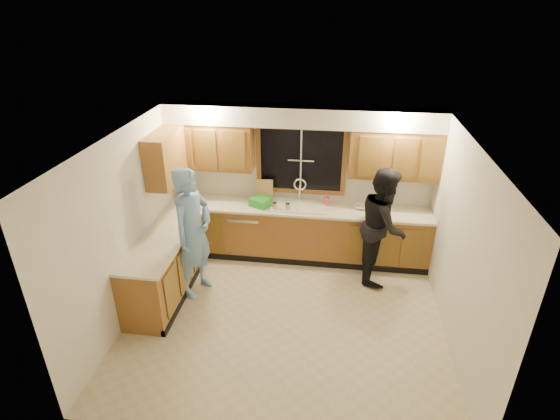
{
  "coord_description": "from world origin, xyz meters",
  "views": [
    {
      "loc": [
        0.56,
        -4.67,
        3.99
      ],
      "look_at": [
        -0.17,
        0.65,
        1.31
      ],
      "focal_mm": 28.0,
      "sensor_mm": 36.0,
      "label": 1
    }
  ],
  "objects_px": {
    "bowl": "(361,207)",
    "dish_crate": "(261,202)",
    "sink": "(298,209)",
    "man": "(193,233)",
    "dishwasher": "(247,231)",
    "woman": "(383,225)",
    "knife_block": "(188,193)",
    "soap_bottle": "(326,199)",
    "stove": "(150,289)"
  },
  "relations": [
    {
      "from": "bowl",
      "to": "dish_crate",
      "type": "bearing_deg",
      "value": -175.68
    },
    {
      "from": "sink",
      "to": "man",
      "type": "xyz_separation_m",
      "value": [
        -1.37,
        -1.16,
        0.11
      ]
    },
    {
      "from": "dishwasher",
      "to": "woman",
      "type": "xyz_separation_m",
      "value": [
        2.16,
        -0.4,
        0.49
      ]
    },
    {
      "from": "knife_block",
      "to": "dish_crate",
      "type": "height_order",
      "value": "knife_block"
    },
    {
      "from": "sink",
      "to": "bowl",
      "type": "relative_size",
      "value": 3.77
    },
    {
      "from": "dish_crate",
      "to": "dishwasher",
      "type": "bearing_deg",
      "value": 171.61
    },
    {
      "from": "man",
      "to": "bowl",
      "type": "xyz_separation_m",
      "value": [
        2.37,
        1.23,
        -0.02
      ]
    },
    {
      "from": "man",
      "to": "knife_block",
      "type": "bearing_deg",
      "value": 41.16
    },
    {
      "from": "knife_block",
      "to": "man",
      "type": "bearing_deg",
      "value": -85.93
    },
    {
      "from": "dish_crate",
      "to": "bowl",
      "type": "xyz_separation_m",
      "value": [
        1.61,
        0.12,
        -0.04
      ]
    },
    {
      "from": "dish_crate",
      "to": "soap_bottle",
      "type": "xyz_separation_m",
      "value": [
        1.05,
        0.18,
        0.03
      ]
    },
    {
      "from": "dishwasher",
      "to": "soap_bottle",
      "type": "bearing_deg",
      "value": 6.51
    },
    {
      "from": "woman",
      "to": "dish_crate",
      "type": "relative_size",
      "value": 6.24
    },
    {
      "from": "woman",
      "to": "dish_crate",
      "type": "height_order",
      "value": "woman"
    },
    {
      "from": "man",
      "to": "knife_block",
      "type": "distance_m",
      "value": 1.3
    },
    {
      "from": "woman",
      "to": "bowl",
      "type": "bearing_deg",
      "value": 37.77
    },
    {
      "from": "sink",
      "to": "woman",
      "type": "distance_m",
      "value": 1.37
    },
    {
      "from": "knife_block",
      "to": "bowl",
      "type": "height_order",
      "value": "knife_block"
    },
    {
      "from": "dishwasher",
      "to": "man",
      "type": "bearing_deg",
      "value": -114.55
    },
    {
      "from": "woman",
      "to": "knife_block",
      "type": "xyz_separation_m",
      "value": [
        -3.16,
        0.46,
        0.13
      ]
    },
    {
      "from": "woman",
      "to": "soap_bottle",
      "type": "xyz_separation_m",
      "value": [
        -0.87,
        0.55,
        0.12
      ]
    },
    {
      "from": "knife_block",
      "to": "soap_bottle",
      "type": "xyz_separation_m",
      "value": [
        2.29,
        0.08,
        -0.01
      ]
    },
    {
      "from": "soap_bottle",
      "to": "knife_block",
      "type": "bearing_deg",
      "value": -177.88
    },
    {
      "from": "stove",
      "to": "knife_block",
      "type": "xyz_separation_m",
      "value": [
        -0.05,
        1.87,
        0.57
      ]
    },
    {
      "from": "woman",
      "to": "knife_block",
      "type": "distance_m",
      "value": 3.19
    },
    {
      "from": "knife_block",
      "to": "dishwasher",
      "type": "bearing_deg",
      "value": -21.1
    },
    {
      "from": "sink",
      "to": "knife_block",
      "type": "xyz_separation_m",
      "value": [
        -1.85,
        0.05,
        0.16
      ]
    },
    {
      "from": "woman",
      "to": "bowl",
      "type": "height_order",
      "value": "woman"
    },
    {
      "from": "dish_crate",
      "to": "soap_bottle",
      "type": "height_order",
      "value": "soap_bottle"
    },
    {
      "from": "stove",
      "to": "knife_block",
      "type": "height_order",
      "value": "knife_block"
    },
    {
      "from": "sink",
      "to": "soap_bottle",
      "type": "distance_m",
      "value": 0.48
    },
    {
      "from": "dishwasher",
      "to": "woman",
      "type": "distance_m",
      "value": 2.25
    },
    {
      "from": "knife_block",
      "to": "sink",
      "type": "bearing_deg",
      "value": -19.01
    },
    {
      "from": "soap_bottle",
      "to": "bowl",
      "type": "distance_m",
      "value": 0.57
    },
    {
      "from": "sink",
      "to": "dishwasher",
      "type": "xyz_separation_m",
      "value": [
        -0.85,
        -0.01,
        -0.45
      ]
    },
    {
      "from": "sink",
      "to": "knife_block",
      "type": "bearing_deg",
      "value": 178.52
    },
    {
      "from": "stove",
      "to": "man",
      "type": "relative_size",
      "value": 0.46
    },
    {
      "from": "woman",
      "to": "soap_bottle",
      "type": "distance_m",
      "value": 1.03
    },
    {
      "from": "man",
      "to": "dish_crate",
      "type": "height_order",
      "value": "man"
    },
    {
      "from": "soap_bottle",
      "to": "man",
      "type": "bearing_deg",
      "value": -144.53
    },
    {
      "from": "dish_crate",
      "to": "knife_block",
      "type": "bearing_deg",
      "value": 175.48
    },
    {
      "from": "sink",
      "to": "soap_bottle",
      "type": "xyz_separation_m",
      "value": [
        0.44,
        0.13,
        0.15
      ]
    },
    {
      "from": "man",
      "to": "soap_bottle",
      "type": "height_order",
      "value": "man"
    },
    {
      "from": "man",
      "to": "bowl",
      "type": "relative_size",
      "value": 8.5
    },
    {
      "from": "dishwasher",
      "to": "man",
      "type": "relative_size",
      "value": 0.42
    },
    {
      "from": "dishwasher",
      "to": "dish_crate",
      "type": "distance_m",
      "value": 0.63
    },
    {
      "from": "soap_bottle",
      "to": "dishwasher",
      "type": "bearing_deg",
      "value": -173.49
    },
    {
      "from": "stove",
      "to": "soap_bottle",
      "type": "xyz_separation_m",
      "value": [
        2.24,
        1.96,
        0.56
      ]
    },
    {
      "from": "stove",
      "to": "man",
      "type": "distance_m",
      "value": 0.95
    },
    {
      "from": "dish_crate",
      "to": "soap_bottle",
      "type": "bearing_deg",
      "value": 9.92
    }
  ]
}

